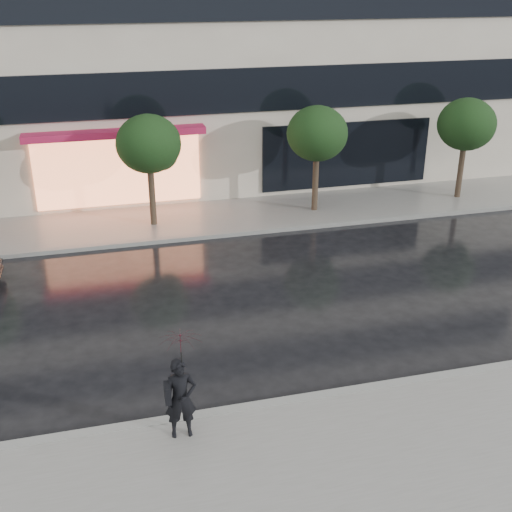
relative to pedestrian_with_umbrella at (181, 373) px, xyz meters
name	(u,v)px	position (x,y,z in m)	size (l,w,h in m)	color
ground	(336,369)	(3.70, 1.50, -1.51)	(120.00, 120.00, 0.00)	black
sidewalk_near	(400,464)	(3.70, -1.75, -1.45)	(60.00, 4.50, 0.12)	slate
sidewalk_far	(235,216)	(3.70, 11.75, -1.45)	(60.00, 3.50, 0.12)	slate
curb_near	(353,392)	(3.70, 0.50, -1.44)	(60.00, 0.25, 0.14)	gray
curb_far	(246,232)	(3.70, 10.00, -1.44)	(60.00, 0.25, 0.14)	gray
tree_mid_west	(150,146)	(0.76, 11.53, 1.41)	(2.20, 2.20, 3.99)	#33261C
tree_mid_east	(318,135)	(6.76, 11.53, 1.41)	(2.20, 2.20, 3.99)	#33261C
tree_far_east	(467,126)	(12.76, 11.53, 1.41)	(2.20, 2.20, 3.99)	#33261C
pedestrian_with_umbrella	(181,373)	(0.00, 0.00, 0.00)	(0.83, 0.85, 2.23)	black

